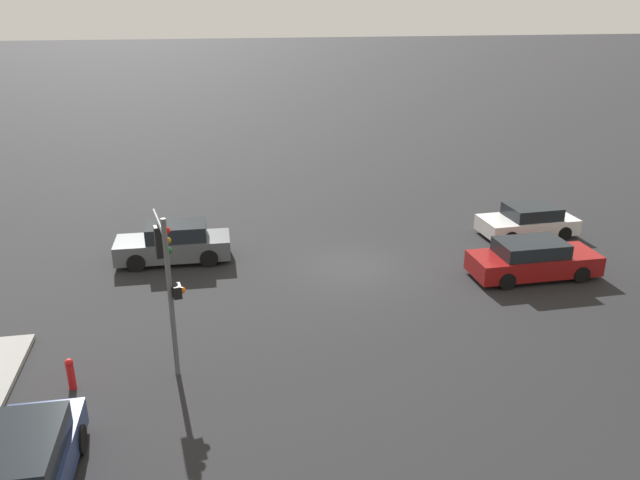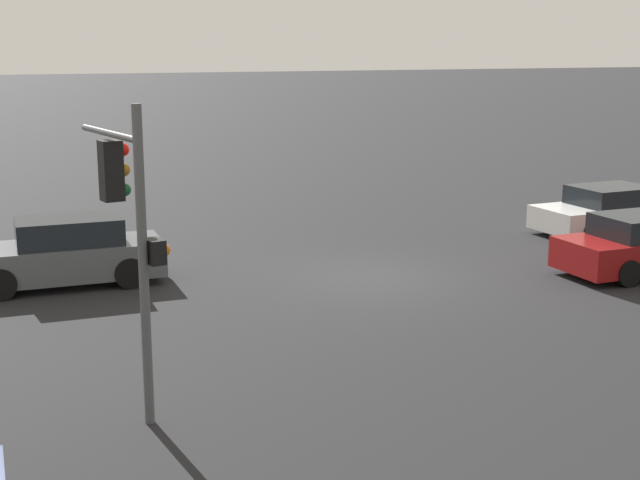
# 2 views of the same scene
# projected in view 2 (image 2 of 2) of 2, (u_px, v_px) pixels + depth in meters

# --- Properties ---
(ground_plane) EXTENTS (300.00, 300.00, 0.00)m
(ground_plane) POSITION_uv_depth(u_px,v_px,m) (374.00, 276.00, 21.09)
(ground_plane) COLOR black
(traffic_signal) EXTENTS (0.86, 2.44, 4.61)m
(traffic_signal) POSITION_uv_depth(u_px,v_px,m) (129.00, 212.00, 12.81)
(traffic_signal) COLOR #515456
(traffic_signal) RESTS_ON ground_plane
(crossing_car_0) EXTENTS (4.48, 1.89, 1.56)m
(crossing_car_0) POSITION_uv_depth(u_px,v_px,m) (64.00, 254.00, 20.17)
(crossing_car_0) COLOR #4C5156
(crossing_car_0) RESTS_ON ground_plane
(crossing_car_1) EXTENTS (4.19, 2.13, 1.37)m
(crossing_car_1) POSITION_uv_depth(u_px,v_px,m) (607.00, 211.00, 25.77)
(crossing_car_1) COLOR silver
(crossing_car_1) RESTS_ON ground_plane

